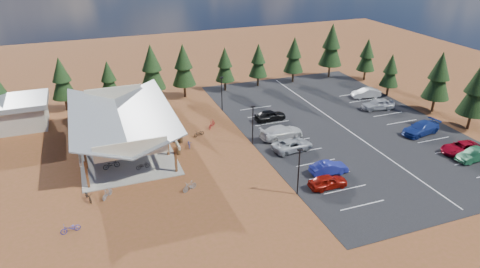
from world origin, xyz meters
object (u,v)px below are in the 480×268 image
bike_13 (190,186)px  bike_9 (107,193)px  bike_2 (98,142)px  car_4 (270,115)px  bike_16 (199,133)px  lamp_post_2 (222,91)px  car_6 (461,148)px  trash_bin_1 (180,139)px  car_5 (474,155)px  bike_7 (138,117)px  outbuilding (5,114)px  trash_bin_0 (178,151)px  car_3 (282,132)px  bike_pavilion (121,118)px  bike_4 (143,166)px  bike_14 (189,144)px  bike_0 (111,164)px  car_1 (329,168)px  bike_1 (104,152)px  car_7 (421,128)px  bike_15 (212,124)px  bike_10 (70,228)px  lamp_post_1 (253,122)px  car_0 (328,181)px  bike_8 (88,196)px  bike_6 (138,133)px  lamp_post_0 (299,168)px  car_2 (292,145)px  car_8 (378,104)px  bike_5 (145,145)px

bike_13 → bike_9: bearing=-126.2°
bike_2 → car_4: (23.11, -0.29, 0.26)m
bike_13 → bike_16: size_ratio=1.12×
lamp_post_2 → car_6: lamp_post_2 is taller
bike_16 → bike_13: bearing=-40.8°
trash_bin_1 → car_5: (30.56, -16.52, 0.31)m
bike_7 → outbuilding: bearing=94.8°
bike_7 → trash_bin_0: bearing=-147.7°
car_3 → bike_pavilion: bearing=71.2°
bike_4 → bike_14: size_ratio=0.91×
bike_0 → car_1: car_1 is taller
bike_16 → car_1: bearing=15.8°
trash_bin_1 → bike_1: bearing=-177.0°
car_6 → car_7: car_7 is taller
bike_1 → bike_15: bearing=-76.5°
bike_9 → bike_10: size_ratio=0.97×
lamp_post_1 → bike_0: 17.19m
outbuilding → bike_15: outbuilding is taller
bike_9 → car_5: size_ratio=0.38×
lamp_post_2 → bike_pavilion: bearing=-155.0°
car_0 → bike_8: bearing=75.6°
trash_bin_0 → trash_bin_1: bearing=71.5°
lamp_post_2 → trash_bin_0: bearing=-129.3°
bike_6 → car_7: bearing=-118.6°
bike_7 → car_6: bearing=-105.8°
lamp_post_0 → car_6: bearing=2.8°
bike_13 → car_0: 14.18m
bike_10 → car_5: bearing=75.4°
bike_1 → car_2: (21.46, -6.40, 0.09)m
trash_bin_1 → bike_7: (-3.97, 8.50, 0.20)m
car_6 → bike_1: bearing=-107.2°
bike_pavilion → lamp_post_1: lamp_post_1 is taller
outbuilding → bike_8: (9.25, -21.78, -1.56)m
trash_bin_0 → car_8: 31.26m
lamp_post_1 → bike_16: size_ratio=3.33×
bike_13 → bike_15: bike_15 is taller
lamp_post_2 → car_2: lamp_post_2 is taller
bike_6 → trash_bin_1: bearing=-137.4°
bike_5 → car_0: (16.30, -15.26, 0.17)m
trash_bin_1 → bike_10: size_ratio=0.52×
lamp_post_0 → bike_5: bearing=130.0°
lamp_post_2 → bike_0: lamp_post_2 is taller
car_1 → lamp_post_2: bearing=16.0°
car_1 → car_6: size_ratio=0.86×
trash_bin_1 → bike_6: (-4.69, 3.71, 0.07)m
bike_7 → bike_13: (2.29, -19.67, -0.13)m
bike_13 → car_3: (14.09, 7.86, 0.35)m
lamp_post_1 → car_4: (5.07, 5.98, -2.18)m
bike_4 → bike_13: bike_13 is taller
lamp_post_1 → bike_10: bearing=-154.0°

